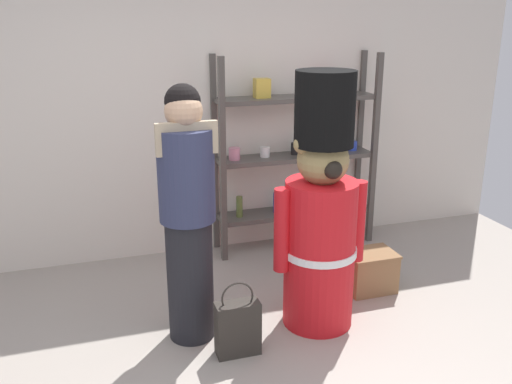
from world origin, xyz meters
TOP-DOWN VIEW (x-y plane):
  - back_wall at (0.00, 2.20)m, footprint 6.40×0.12m
  - merchandise_shelf at (0.95, 1.98)m, footprint 1.49×0.35m
  - teddy_bear_guard at (0.60, 0.61)m, footprint 0.66×0.51m
  - person_shopper at (-0.29, 0.71)m, footprint 0.38×0.36m
  - shopping_bag at (-0.05, 0.41)m, footprint 0.28×0.13m
  - display_crate at (1.18, 0.93)m, footprint 0.39×0.30m

SIDE VIEW (x-z plane):
  - display_crate at x=1.18m, z-range 0.00..0.32m
  - shopping_bag at x=-0.05m, z-range -0.06..0.44m
  - teddy_bear_guard at x=0.60m, z-range -0.09..1.68m
  - merchandise_shelf at x=0.95m, z-range 0.00..1.77m
  - person_shopper at x=-0.29m, z-range 0.04..1.74m
  - back_wall at x=0.00m, z-range 0.00..2.60m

